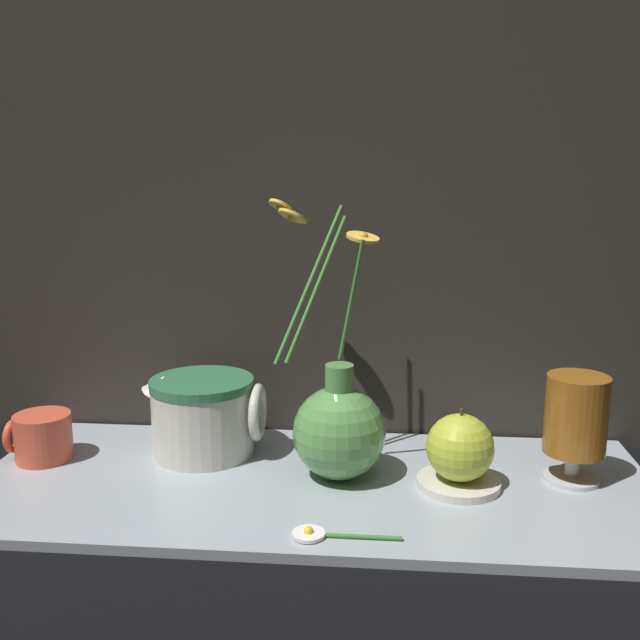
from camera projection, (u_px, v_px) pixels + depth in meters
ground_plane at (312, 490)px, 0.90m from camera, size 6.00×6.00×0.00m
shelf at (312, 485)px, 0.90m from camera, size 0.86×0.35×0.01m
backdrop_wall at (325, 55)px, 0.97m from camera, size 1.36×0.02×1.10m
vase_with_flowers at (339, 427)px, 0.90m from camera, size 0.16×0.16×0.35m
yellow_mug at (42, 437)px, 0.96m from camera, size 0.09×0.08×0.06m
ceramic_pitcher at (204, 412)px, 0.98m from camera, size 0.17×0.14×0.12m
tea_glass at (576, 418)px, 0.88m from camera, size 0.08×0.08×0.14m
saucer_plate at (458, 481)px, 0.89m from camera, size 0.10×0.10×0.01m
orange_fruit at (460, 446)px, 0.88m from camera, size 0.08×0.08×0.09m
loose_daisy at (322, 534)px, 0.76m from camera, size 0.12×0.04×0.01m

